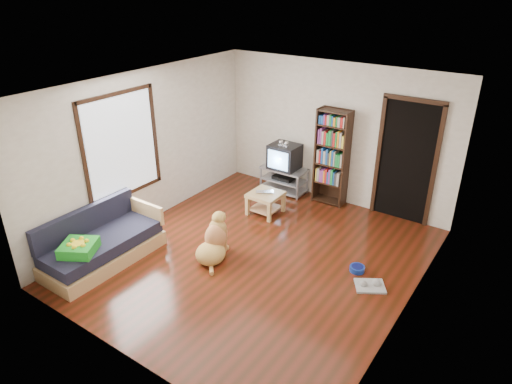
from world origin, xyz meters
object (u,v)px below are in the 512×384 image
Objects in this scene: crt_tv at (285,156)px; coffee_table at (266,199)px; grey_rag at (370,286)px; dog at (214,242)px; sofa at (102,245)px; green_cushion at (79,248)px; laptop at (265,193)px; bookshelf at (332,152)px; tv_stand at (284,179)px; dog_bowl at (357,269)px.

coffee_table is (0.21, -1.00, -0.46)m from crt_tv.
dog is (-2.25, -0.65, 0.25)m from grey_rag.
sofa is 2.90m from coffee_table.
grey_rag is 2.36m from dog.
dog reaches higher than green_cushion.
grey_rag is (3.46, 2.11, -0.48)m from green_cushion.
green_cushion reaches higher than laptop.
crt_tv reaches higher than dog.
sofa is at bearing -117.32° from bookshelf.
dog_bowl is at bearing -36.63° from tv_stand.
bookshelf is 1.00× the size of sofa.
bookshelf is at bearing 36.15° from green_cushion.
bookshelf is 4.26m from sofa.
crt_tv reaches higher than laptop.
green_cushion is at bearing -148.60° from grey_rag.
dog is at bearing 37.18° from sofa.
sofa is at bearing 74.72° from green_cushion.
tv_stand is at bearing 74.98° from sofa.
laptop is 0.17× the size of sofa.
green_cushion is 4.58m from bookshelf.
bookshelf is at bearing 21.93° from laptop.
grey_rag is 0.22× the size of sofa.
coffee_table is at bearing 95.19° from dog.
bookshelf is at bearing 4.32° from crt_tv.
green_cushion is at bearing -101.69° from crt_tv.
crt_tv reaches higher than grey_rag.
bookshelf reaches higher than dog.
dog is at bearing -82.16° from tv_stand.
dog reaches higher than coffee_table.
dog_bowl is 0.40× the size of coffee_table.
dog_bowl is at bearing -36.98° from crt_tv.
laptop is 0.54× the size of crt_tv.
dog is (0.36, -2.62, -0.01)m from tv_stand.
green_cushion is at bearing -74.73° from sofa.
crt_tv is 0.32× the size of sofa.
coffee_table is at bearing 160.63° from dog_bowl.
sofa is (-0.97, -3.65, -0.48)m from crt_tv.
sofa reaches higher than green_cushion.
coffee_table is (1.19, 2.65, 0.02)m from sofa.
grey_rag is 0.44× the size of tv_stand.
laptop is 0.39× the size of dog.
grey_rag is 2.83m from bookshelf.
grey_rag is 3.37m from crt_tv.
bookshelf is (-1.66, 2.06, 0.99)m from grey_rag.
sofa is at bearing -104.93° from crt_tv.
laptop is 1.43× the size of dog_bowl.
grey_rag is 0.73× the size of coffee_table.
tv_stand is 0.47m from crt_tv.
coffee_table is (0.21, -0.98, 0.01)m from tv_stand.
laptop is 1.04m from tv_stand.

